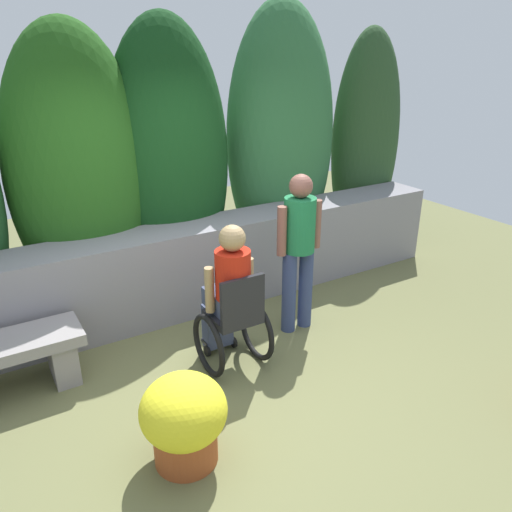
{
  "coord_description": "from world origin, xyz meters",
  "views": [
    {
      "loc": [
        -1.54,
        -3.0,
        2.62
      ],
      "look_at": [
        0.66,
        0.64,
        0.85
      ],
      "focal_mm": 34.89,
      "sensor_mm": 36.0,
      "label": 1
    }
  ],
  "objects": [
    {
      "name": "person_in_wheelchair",
      "position": [
        0.23,
        0.35,
        0.62
      ],
      "size": [
        0.53,
        0.66,
        1.33
      ],
      "rotation": [
        0.0,
        0.0,
        -0.12
      ],
      "color": "black",
      "rests_on": "ground"
    },
    {
      "name": "flower_pot_terracotta_by_wall",
      "position": [
        -0.59,
        -0.49,
        0.35
      ],
      "size": [
        0.59,
        0.59,
        0.66
      ],
      "color": "#9F4721",
      "rests_on": "ground"
    },
    {
      "name": "stone_retaining_wall",
      "position": [
        0.0,
        1.51,
        0.47
      ],
      "size": [
        7.13,
        0.55,
        0.93
      ],
      "primitive_type": "cube",
      "color": "gray",
      "rests_on": "ground"
    },
    {
      "name": "hedge_backdrop",
      "position": [
        -0.03,
        2.11,
        1.51
      ],
      "size": [
        7.43,
        1.08,
        3.21
      ],
      "color": "#2A5925",
      "rests_on": "ground"
    },
    {
      "name": "ground_plane",
      "position": [
        0.0,
        0.0,
        0.0
      ],
      "size": [
        11.8,
        11.8,
        0.0
      ],
      "primitive_type": "plane",
      "color": "#686941"
    },
    {
      "name": "person_standing_companion",
      "position": [
        1.09,
        0.56,
        0.91
      ],
      "size": [
        0.49,
        0.3,
        1.58
      ],
      "rotation": [
        0.0,
        0.0,
        -0.18
      ],
      "color": "navy",
      "rests_on": "ground"
    }
  ]
}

